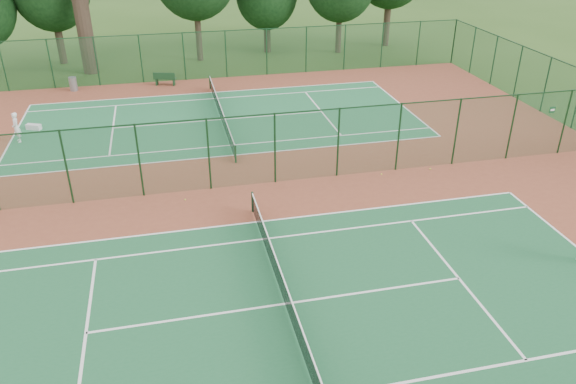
% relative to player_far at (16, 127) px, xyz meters
% --- Properties ---
extents(ground, '(120.00, 120.00, 0.00)m').
position_rel_player_far_xyz_m(ground, '(11.38, -8.04, -0.86)').
color(ground, '#2B4D18').
rests_on(ground, ground).
extents(red_pad, '(40.00, 36.00, 0.01)m').
position_rel_player_far_xyz_m(red_pad, '(11.38, -8.04, -0.86)').
color(red_pad, brown).
rests_on(red_pad, ground).
extents(court_near, '(23.77, 10.97, 0.01)m').
position_rel_player_far_xyz_m(court_near, '(11.38, -17.04, -0.85)').
color(court_near, '#1C5832').
rests_on(court_near, red_pad).
extents(court_far, '(23.77, 10.97, 0.01)m').
position_rel_player_far_xyz_m(court_far, '(11.38, 0.96, -0.85)').
color(court_far, '#20683C').
rests_on(court_far, red_pad).
extents(fence_north, '(40.00, 0.09, 3.50)m').
position_rel_player_far_xyz_m(fence_north, '(11.38, 9.96, 0.90)').
color(fence_north, '#184828').
rests_on(fence_north, ground).
extents(fence_divider, '(40.00, 0.09, 3.50)m').
position_rel_player_far_xyz_m(fence_divider, '(11.38, -8.04, 0.90)').
color(fence_divider, '#174727').
rests_on(fence_divider, ground).
extents(tennis_net_near, '(0.10, 12.90, 0.97)m').
position_rel_player_far_xyz_m(tennis_net_near, '(11.38, -17.04, -0.32)').
color(tennis_net_near, '#12321C').
rests_on(tennis_net_near, ground).
extents(tennis_net_far, '(0.10, 12.90, 0.97)m').
position_rel_player_far_xyz_m(tennis_net_far, '(11.38, 0.96, -0.32)').
color(tennis_net_far, '#153B1D').
rests_on(tennis_net_far, ground).
extents(player_far, '(0.61, 0.72, 1.68)m').
position_rel_player_far_xyz_m(player_far, '(0.00, 0.00, 0.00)').
color(player_far, white).
rests_on(player_far, court_far).
extents(trash_bin, '(0.70, 0.70, 0.96)m').
position_rel_player_far_xyz_m(trash_bin, '(1.99, 9.06, -0.37)').
color(trash_bin, gray).
rests_on(trash_bin, red_pad).
extents(bench, '(1.64, 0.89, 0.97)m').
position_rel_player_far_xyz_m(bench, '(8.30, 8.87, -0.35)').
color(bench, '#123419').
rests_on(bench, red_pad).
extents(kit_bag, '(0.92, 0.65, 0.32)m').
position_rel_player_far_xyz_m(kit_bag, '(0.48, 1.77, -0.69)').
color(kit_bag, silver).
rests_on(kit_bag, red_pad).
extents(stray_ball_a, '(0.07, 0.07, 0.07)m').
position_rel_player_far_xyz_m(stray_ball_a, '(18.17, -8.46, -0.81)').
color(stray_ball_a, '#E8F037').
rests_on(stray_ball_a, red_pad).
extents(stray_ball_b, '(0.07, 0.07, 0.07)m').
position_rel_player_far_xyz_m(stray_ball_b, '(20.78, -8.42, -0.81)').
color(stray_ball_b, '#D0E936').
rests_on(stray_ball_b, red_pad).
extents(stray_ball_c, '(0.06, 0.06, 0.06)m').
position_rel_player_far_xyz_m(stray_ball_c, '(8.58, -8.94, -0.82)').
color(stray_ball_c, '#C0DE33').
rests_on(stray_ball_c, red_pad).
extents(evergreen_row, '(39.00, 5.00, 12.00)m').
position_rel_player_far_xyz_m(evergreen_row, '(11.88, 16.21, -0.86)').
color(evergreen_row, black).
rests_on(evergreen_row, ground).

